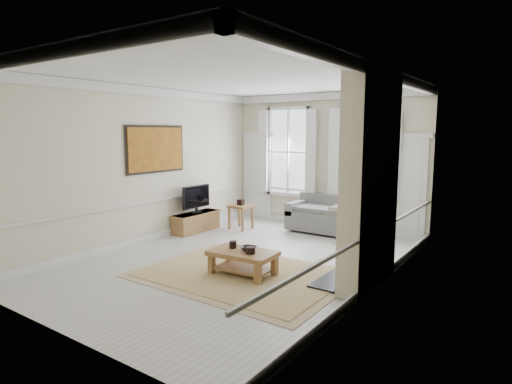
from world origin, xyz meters
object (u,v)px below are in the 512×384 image
Objects in this scene: side_table at (241,209)px; coffee_table at (243,256)px; tv_stand at (196,222)px; sofa at (331,218)px.

side_table is 3.51m from coffee_table.
coffee_table is 3.45m from tv_stand.
sofa is 3.72m from coffee_table.
coffee_table is at bearing -88.43° from sofa.
tv_stand is at bearing -130.70° from side_table.
side_table reaches higher than tv_stand.
sofa is 2.23m from side_table.
side_table is 0.47× the size of tv_stand.
coffee_table is (0.10, -3.72, -0.03)m from sofa.
sofa is 1.52× the size of tv_stand.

